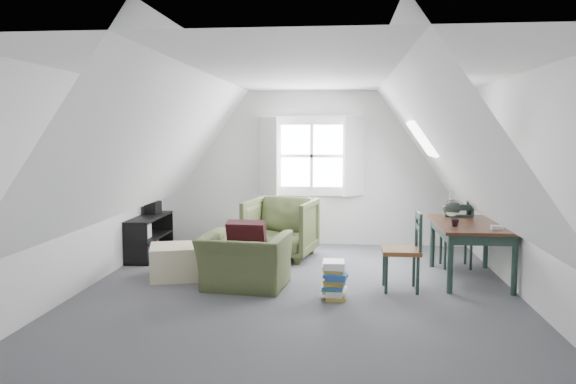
# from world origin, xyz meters

# --- Properties ---
(floor) EXTENTS (5.50, 5.50, 0.00)m
(floor) POSITION_xyz_m (0.00, 0.00, 0.00)
(floor) COLOR #49484D
(floor) RESTS_ON ground
(ceiling) EXTENTS (5.50, 5.50, 0.00)m
(ceiling) POSITION_xyz_m (0.00, 0.00, 2.50)
(ceiling) COLOR white
(ceiling) RESTS_ON wall_back
(wall_back) EXTENTS (5.00, 0.00, 5.00)m
(wall_back) POSITION_xyz_m (0.00, 2.75, 1.25)
(wall_back) COLOR silver
(wall_back) RESTS_ON ground
(wall_front) EXTENTS (5.00, 0.00, 5.00)m
(wall_front) POSITION_xyz_m (0.00, -2.75, 1.25)
(wall_front) COLOR silver
(wall_front) RESTS_ON ground
(wall_left) EXTENTS (0.00, 5.50, 5.50)m
(wall_left) POSITION_xyz_m (-2.50, 0.00, 1.25)
(wall_left) COLOR silver
(wall_left) RESTS_ON ground
(wall_right) EXTENTS (0.00, 5.50, 5.50)m
(wall_right) POSITION_xyz_m (2.50, 0.00, 1.25)
(wall_right) COLOR silver
(wall_right) RESTS_ON ground
(slope_left) EXTENTS (3.19, 5.50, 4.48)m
(slope_left) POSITION_xyz_m (-1.55, 0.00, 1.78)
(slope_left) COLOR white
(slope_left) RESTS_ON wall_left
(slope_right) EXTENTS (3.19, 5.50, 4.48)m
(slope_right) POSITION_xyz_m (1.55, 0.00, 1.78)
(slope_right) COLOR white
(slope_right) RESTS_ON wall_right
(dormer_window) EXTENTS (1.71, 0.35, 1.30)m
(dormer_window) POSITION_xyz_m (0.00, 2.68, 1.45)
(dormer_window) COLOR white
(dormer_window) RESTS_ON wall_back
(skylight) EXTENTS (0.35, 0.75, 0.47)m
(skylight) POSITION_xyz_m (1.55, 1.30, 1.75)
(skylight) COLOR white
(skylight) RESTS_ON slope_right
(armchair_near) EXTENTS (1.08, 0.97, 0.64)m
(armchair_near) POSITION_xyz_m (-0.64, 0.05, 0.00)
(armchair_near) COLOR #454D2C
(armchair_near) RESTS_ON floor
(armchair_far) EXTENTS (1.11, 1.13, 0.87)m
(armchair_far) POSITION_xyz_m (-0.39, 1.68, 0.00)
(armchair_far) COLOR #454D2C
(armchair_far) RESTS_ON floor
(throw_pillow) EXTENTS (0.48, 0.31, 0.48)m
(throw_pillow) POSITION_xyz_m (-0.64, 0.20, 0.55)
(throw_pillow) COLOR #3A1016
(throw_pillow) RESTS_ON armchair_near
(ottoman) EXTENTS (0.78, 0.78, 0.41)m
(ottoman) POSITION_xyz_m (-1.59, 0.41, 0.21)
(ottoman) COLOR #C6B994
(ottoman) RESTS_ON floor
(dining_table) EXTENTS (0.86, 1.44, 0.72)m
(dining_table) POSITION_xyz_m (2.09, 0.68, 0.62)
(dining_table) COLOR #371D13
(dining_table) RESTS_ON floor
(demijohn) EXTENTS (0.23, 0.23, 0.33)m
(demijohn) POSITION_xyz_m (1.94, 1.13, 0.85)
(demijohn) COLOR silver
(demijohn) RESTS_ON dining_table
(vase_twigs) EXTENTS (0.07, 0.08, 0.58)m
(vase_twigs) POSITION_xyz_m (2.19, 1.23, 0.85)
(vase_twigs) COLOR black
(vase_twigs) RESTS_ON dining_table
(cup) EXTENTS (0.11, 0.11, 0.09)m
(cup) POSITION_xyz_m (1.84, 0.38, 0.72)
(cup) COLOR black
(cup) RESTS_ON dining_table
(paper_box) EXTENTS (0.14, 0.10, 0.04)m
(paper_box) POSITION_xyz_m (2.29, 0.23, 0.74)
(paper_box) COLOR white
(paper_box) RESTS_ON dining_table
(dining_chair_far) EXTENTS (0.42, 0.42, 0.89)m
(dining_chair_far) POSITION_xyz_m (2.05, 1.31, 0.46)
(dining_chair_far) COLOR brown
(dining_chair_far) RESTS_ON floor
(dining_chair_near) EXTENTS (0.43, 0.43, 0.93)m
(dining_chair_near) POSITION_xyz_m (1.22, 0.12, 0.48)
(dining_chair_near) COLOR brown
(dining_chair_near) RESTS_ON floor
(media_shelf) EXTENTS (0.39, 1.18, 0.61)m
(media_shelf) POSITION_xyz_m (-2.35, 1.51, 0.27)
(media_shelf) COLOR black
(media_shelf) RESTS_ON floor
(electronics_box) EXTENTS (0.20, 0.26, 0.20)m
(electronics_box) POSITION_xyz_m (-2.35, 1.80, 0.69)
(electronics_box) COLOR black
(electronics_box) RESTS_ON media_shelf
(magazine_stack) EXTENTS (0.31, 0.37, 0.41)m
(magazine_stack) POSITION_xyz_m (0.42, -0.28, 0.21)
(magazine_stack) COLOR #B29933
(magazine_stack) RESTS_ON floor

